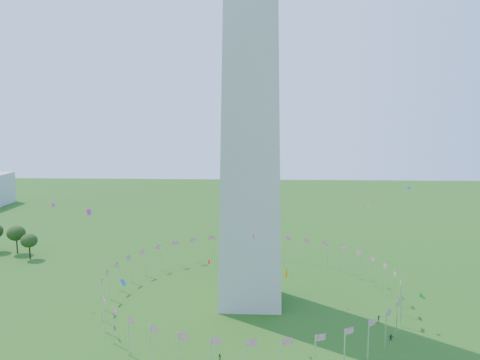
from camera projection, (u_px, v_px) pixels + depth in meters
The scene contains 2 objects.
flag_ring at pixel (250, 286), 130.36m from camera, with size 80.24×80.24×9.00m.
kites_aloft at pixel (297, 271), 100.34m from camera, with size 111.73×64.36×29.52m.
Camera 1 is at (2.63, -75.01, 51.92)m, focal length 35.00 mm.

